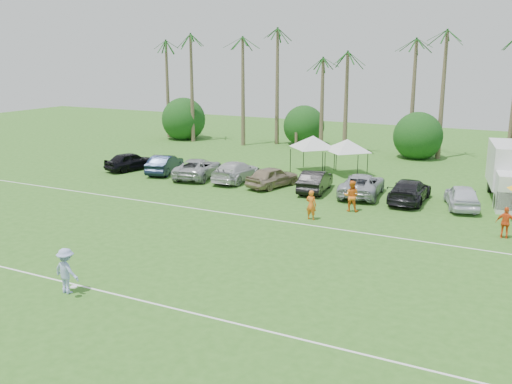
% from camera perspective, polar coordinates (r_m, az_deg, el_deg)
% --- Properties ---
extents(ground, '(120.00, 120.00, 0.00)m').
position_cam_1_polar(ground, '(23.19, -20.62, -10.53)').
color(ground, '#32661E').
rests_on(ground, ground).
extents(field_lines, '(80.00, 12.10, 0.01)m').
position_cam_1_polar(field_lines, '(28.70, -8.80, -5.05)').
color(field_lines, white).
rests_on(field_lines, ground).
extents(palm_tree_0, '(2.40, 2.40, 8.90)m').
position_cam_1_polar(palm_tree_0, '(64.40, -9.36, 12.12)').
color(palm_tree_0, brown).
rests_on(palm_tree_0, ground).
extents(palm_tree_1, '(2.40, 2.40, 9.90)m').
position_cam_1_polar(palm_tree_1, '(61.56, -5.54, 12.97)').
color(palm_tree_1, brown).
rests_on(palm_tree_1, ground).
extents(palm_tree_2, '(2.40, 2.40, 10.90)m').
position_cam_1_polar(palm_tree_2, '(59.01, -1.34, 13.83)').
color(palm_tree_2, brown).
rests_on(palm_tree_2, ground).
extents(palm_tree_3, '(2.40, 2.40, 11.90)m').
position_cam_1_polar(palm_tree_3, '(57.21, 2.29, 14.68)').
color(palm_tree_3, brown).
rests_on(palm_tree_3, ground).
extents(palm_tree_4, '(2.40, 2.40, 8.90)m').
position_cam_1_polar(palm_tree_4, '(55.67, 6.09, 11.98)').
color(palm_tree_4, brown).
rests_on(palm_tree_4, ground).
extents(palm_tree_5, '(2.40, 2.40, 9.90)m').
position_cam_1_polar(palm_tree_5, '(54.32, 10.14, 12.72)').
color(palm_tree_5, brown).
rests_on(palm_tree_5, ground).
extents(palm_tree_6, '(2.40, 2.40, 10.90)m').
position_cam_1_polar(palm_tree_6, '(53.27, 14.41, 13.42)').
color(palm_tree_6, brown).
rests_on(palm_tree_6, ground).
extents(palm_tree_7, '(2.40, 2.40, 11.90)m').
position_cam_1_polar(palm_tree_7, '(52.51, 18.84, 14.05)').
color(palm_tree_7, brown).
rests_on(palm_tree_7, ground).
extents(palm_tree_8, '(2.40, 2.40, 8.90)m').
position_cam_1_polar(palm_tree_8, '(51.99, 24.15, 10.74)').
color(palm_tree_8, brown).
rests_on(palm_tree_8, ground).
extents(bush_tree_0, '(4.00, 4.00, 4.00)m').
position_cam_1_polar(bush_tree_0, '(63.91, -6.44, 7.09)').
color(bush_tree_0, brown).
rests_on(bush_tree_0, ground).
extents(bush_tree_1, '(4.00, 4.00, 4.00)m').
position_cam_1_polar(bush_tree_1, '(57.79, 4.45, 6.42)').
color(bush_tree_1, brown).
rests_on(bush_tree_1, ground).
extents(bush_tree_2, '(4.00, 4.00, 4.00)m').
position_cam_1_polar(bush_tree_2, '(54.34, 16.24, 5.44)').
color(bush_tree_2, brown).
rests_on(bush_tree_2, ground).
extents(sideline_player_a, '(0.65, 0.45, 1.70)m').
position_cam_1_polar(sideline_player_a, '(32.18, 5.54, -1.30)').
color(sideline_player_a, orange).
rests_on(sideline_player_a, ground).
extents(sideline_player_b, '(0.99, 0.81, 1.86)m').
position_cam_1_polar(sideline_player_b, '(34.16, 9.52, -0.40)').
color(sideline_player_b, orange).
rests_on(sideline_player_b, ground).
extents(sideline_player_c, '(0.97, 0.45, 1.63)m').
position_cam_1_polar(sideline_player_c, '(31.50, 23.70, -2.83)').
color(sideline_player_c, '#F1561A').
rests_on(sideline_player_c, ground).
extents(canopy_tent_left, '(4.12, 4.12, 3.34)m').
position_cam_1_polar(canopy_tent_left, '(44.86, 5.74, 5.62)').
color(canopy_tent_left, black).
rests_on(canopy_tent_left, ground).
extents(canopy_tent_right, '(3.98, 3.98, 3.22)m').
position_cam_1_polar(canopy_tent_right, '(44.05, 9.13, 5.23)').
color(canopy_tent_right, black).
rests_on(canopy_tent_right, ground).
extents(frisbee_player, '(1.29, 0.78, 1.83)m').
position_cam_1_polar(frisbee_player, '(23.62, -18.44, -7.49)').
color(frisbee_player, '#9BA8DC').
rests_on(frisbee_player, ground).
extents(parked_car_0, '(2.89, 4.60, 1.46)m').
position_cam_1_polar(parked_car_0, '(46.68, -12.40, 3.04)').
color(parked_car_0, black).
rests_on(parked_car_0, ground).
extents(parked_car_1, '(2.58, 4.67, 1.46)m').
position_cam_1_polar(parked_car_1, '(44.93, -9.11, 2.77)').
color(parked_car_1, black).
rests_on(parked_car_1, ground).
extents(parked_car_2, '(3.45, 5.64, 1.46)m').
position_cam_1_polar(parked_car_2, '(43.05, -5.83, 2.40)').
color(parked_car_2, '#A3A4A5').
rests_on(parked_car_2, ground).
extents(parked_car_3, '(2.14, 5.07, 1.46)m').
position_cam_1_polar(parked_car_3, '(41.67, -1.99, 2.08)').
color(parked_car_3, silver).
rests_on(parked_car_3, ground).
extents(parked_car_4, '(2.81, 4.59, 1.46)m').
position_cam_1_polar(parked_car_4, '(39.87, 1.66, 1.54)').
color(parked_car_4, gray).
rests_on(parked_car_4, ground).
extents(parked_car_5, '(2.15, 4.60, 1.46)m').
position_cam_1_polar(parked_car_5, '(38.74, 5.94, 1.11)').
color(parked_car_5, black).
rests_on(parked_car_5, ground).
extents(parked_car_6, '(3.01, 5.49, 1.46)m').
position_cam_1_polar(parked_car_6, '(38.08, 10.55, 0.72)').
color(parked_car_6, '#A1A4AD').
rests_on(parked_car_6, ground).
extents(parked_car_7, '(2.12, 5.06, 1.46)m').
position_cam_1_polar(parked_car_7, '(37.13, 15.10, 0.14)').
color(parked_car_7, black).
rests_on(parked_car_7, ground).
extents(parked_car_8, '(2.83, 4.59, 1.46)m').
position_cam_1_polar(parked_car_8, '(36.61, 19.91, -0.41)').
color(parked_car_8, silver).
rests_on(parked_car_8, ground).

